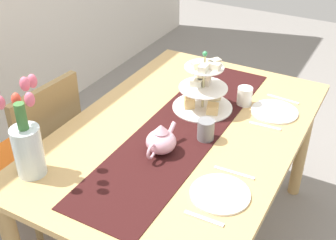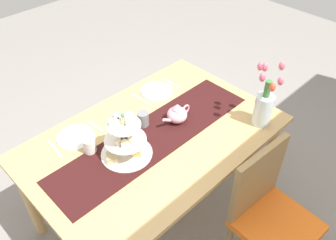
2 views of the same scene
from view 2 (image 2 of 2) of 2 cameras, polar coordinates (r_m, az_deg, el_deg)
The scene contains 15 objects.
ground_plane at distance 2.75m, azimuth -1.85°, elevation -14.04°, with size 8.00×8.00×0.00m, color gray.
dining_table at distance 2.25m, azimuth -2.20°, elevation -4.49°, with size 1.56×1.02×0.75m.
chair_left at distance 2.20m, azimuth 15.95°, elevation -13.91°, with size 0.45×0.45×0.91m.
table_runner at distance 2.18m, azimuth -2.34°, elevation -2.56°, with size 1.40×0.35×0.00m, color black.
tiered_cake_stand at distance 2.01m, azimuth -7.03°, elevation -3.52°, with size 0.30×0.30×0.30m.
teapot at distance 2.24m, azimuth 1.50°, elevation 0.96°, with size 0.24×0.13×0.14m.
tulip_vase at distance 2.26m, azimuth 15.23°, elevation 2.41°, with size 0.19×0.18×0.44m.
dinner_plate_left at distance 2.53m, azimuth -1.83°, elevation 4.71°, with size 0.23×0.23×0.01m, color white.
fork_left at distance 2.62m, azimuth 0.49°, elevation 5.98°, with size 0.02×0.15×0.01m, color silver.
knife_left at distance 2.46m, azimuth -4.30°, elevation 3.26°, with size 0.01×0.17×0.01m, color silver.
dinner_plate_right at distance 2.24m, azimuth -14.69°, elevation -2.67°, with size 0.23×0.23×0.01m, color white.
fork_right at distance 2.29m, azimuth -11.68°, elevation -0.98°, with size 0.02×0.15×0.01m, color silver.
knife_right at distance 2.20m, azimuth -17.80°, elevation -4.49°, with size 0.01×0.17×0.01m, color silver.
mug_grey at distance 2.23m, azimuth -4.08°, elevation 0.21°, with size 0.08×0.08×0.10m, color slate.
mug_white_text at distance 2.10m, azimuth -12.57°, elevation -4.02°, with size 0.08×0.08×0.10m, color white.
Camera 2 is at (1.05, 1.19, 2.24)m, focal length 37.76 mm.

